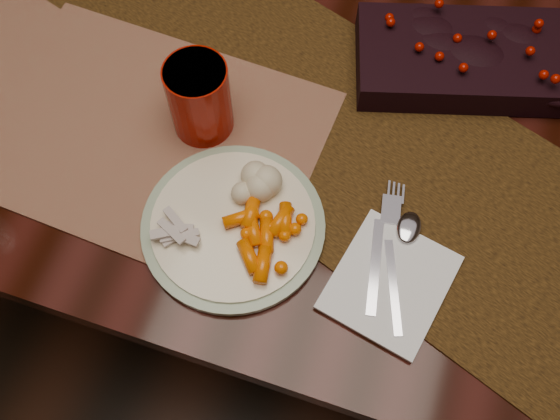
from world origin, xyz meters
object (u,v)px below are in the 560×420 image
(dinner_plate, at_px, (233,225))
(mashed_potatoes, at_px, (259,184))
(turkey_shreds, at_px, (176,227))
(dining_table, at_px, (316,177))
(baby_carrots, at_px, (267,239))
(centerpiece, at_px, (468,56))
(red_cup, at_px, (200,99))
(napkin, at_px, (390,282))
(placemat_main, at_px, (148,136))

(dinner_plate, xyz_separation_m, mashed_potatoes, (0.02, 0.06, 0.03))
(mashed_potatoes, bearing_deg, turkey_shreds, -133.97)
(dining_table, distance_m, baby_carrots, 0.52)
(centerpiece, bearing_deg, mashed_potatoes, -126.20)
(dinner_plate, distance_m, red_cup, 0.18)
(napkin, distance_m, red_cup, 0.36)
(dining_table, height_order, mashed_potatoes, mashed_potatoes)
(dinner_plate, height_order, baby_carrots, baby_carrots)
(placemat_main, xyz_separation_m, baby_carrots, (0.22, -0.11, 0.03))
(dinner_plate, relative_size, napkin, 1.55)
(baby_carrots, height_order, mashed_potatoes, mashed_potatoes)
(napkin, bearing_deg, placemat_main, 176.74)
(dining_table, relative_size, red_cup, 14.79)
(mashed_potatoes, bearing_deg, dinner_plate, -108.20)
(centerpiece, distance_m, dinner_plate, 0.44)
(centerpiece, distance_m, turkey_shreds, 0.51)
(placemat_main, distance_m, turkey_shreds, 0.17)
(mashed_potatoes, relative_size, napkin, 0.48)
(red_cup, bearing_deg, napkin, -25.80)
(centerpiece, bearing_deg, turkey_shreds, -128.09)
(dining_table, xyz_separation_m, dinner_plate, (-0.04, -0.32, 0.39))
(mashed_potatoes, relative_size, turkey_shreds, 1.09)
(mashed_potatoes, height_order, napkin, mashed_potatoes)
(napkin, relative_size, red_cup, 1.33)
(centerpiece, relative_size, baby_carrots, 3.13)
(baby_carrots, bearing_deg, dining_table, 92.20)
(dinner_plate, bearing_deg, placemat_main, 149.75)
(dinner_plate, relative_size, red_cup, 2.06)
(turkey_shreds, height_order, red_cup, red_cup)
(red_cup, bearing_deg, turkey_shreds, -79.64)
(placemat_main, distance_m, red_cup, 0.11)
(dining_table, xyz_separation_m, mashed_potatoes, (-0.02, -0.26, 0.42))
(baby_carrots, xyz_separation_m, turkey_shreds, (-0.12, -0.02, -0.00))
(dining_table, height_order, turkey_shreds, turkey_shreds)
(centerpiece, height_order, dinner_plate, centerpiece)
(baby_carrots, height_order, red_cup, red_cup)
(centerpiece, bearing_deg, dinner_plate, -123.82)
(dining_table, relative_size, napkin, 11.11)
(mashed_potatoes, xyz_separation_m, turkey_shreds, (-0.09, -0.09, -0.01))
(centerpiece, bearing_deg, dining_table, -166.77)
(centerpiece, height_order, red_cup, red_cup)
(placemat_main, height_order, red_cup, red_cup)
(baby_carrots, distance_m, turkey_shreds, 0.12)
(centerpiece, xyz_separation_m, napkin, (-0.02, -0.38, -0.03))
(centerpiece, relative_size, red_cup, 2.73)
(dining_table, bearing_deg, dinner_plate, -97.32)
(dining_table, xyz_separation_m, placemat_main, (-0.21, -0.22, 0.38))
(baby_carrots, bearing_deg, red_cup, 134.28)
(dinner_plate, relative_size, mashed_potatoes, 3.20)
(centerpiece, distance_m, baby_carrots, 0.42)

